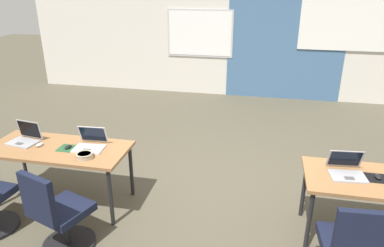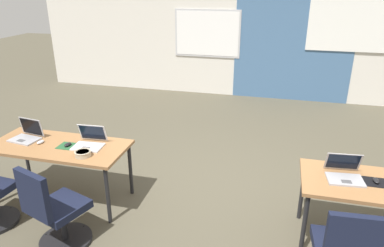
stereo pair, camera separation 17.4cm
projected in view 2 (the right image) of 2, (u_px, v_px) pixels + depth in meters
The scene contains 13 objects.
ground_plane at pixel (216, 191), 4.50m from camera, with size 24.00×24.00×0.00m.
back_wall_assembly at pixel (255, 33), 7.74m from camera, with size 10.00×0.27×2.80m.
desk_near_left at pixel (59, 149), 4.12m from camera, with size 1.60×0.70×0.72m.
laptop_near_left_end at pixel (27, 135), 4.23m from camera, with size 0.36×0.31×0.24m.
mouse_near_left_end at pixel (41, 142), 4.13m from camera, with size 0.07×0.11×0.03m.
laptop_near_right_inner at pixel (344, 173), 3.40m from camera, with size 0.36×0.35×0.22m.
mousepad_near_right_inner at pixel (376, 182), 3.33m from camera, with size 0.22×0.19×0.00m.
mouse_near_right_inner at pixel (376, 181), 3.32m from camera, with size 0.06×0.10×0.03m.
laptop_near_left_inner at pixel (90, 142), 4.06m from camera, with size 0.35×0.33×0.23m.
mousepad_near_left_inner at pixel (68, 146), 4.06m from camera, with size 0.22×0.19×0.00m.
mouse_near_left_inner at pixel (68, 145), 4.05m from camera, with size 0.07×0.11×0.03m.
chair_near_left_inner at pixel (55, 214), 3.44m from camera, with size 0.56×0.61×0.92m.
snack_bowl at pixel (83, 153), 3.82m from camera, with size 0.18×0.18×0.06m.
Camera 2 is at (0.66, -3.81, 2.48)m, focal length 33.21 mm.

